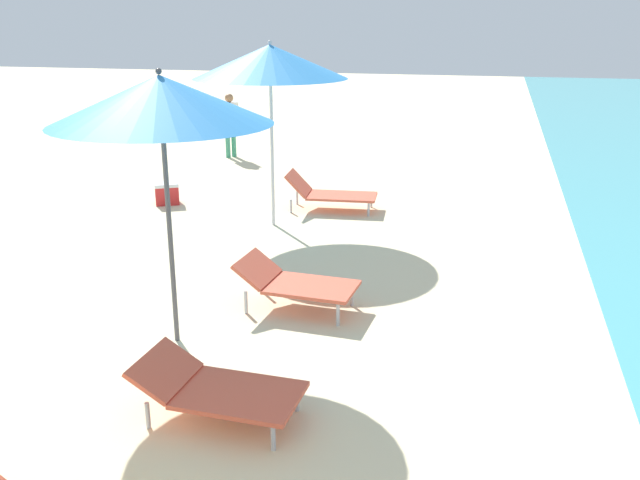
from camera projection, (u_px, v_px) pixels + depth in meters
umbrella_second at (161, 100)px, 6.43m from camera, size 2.12×2.12×2.76m
lounger_second_shoreside at (295, 282)px, 7.86m from camera, size 1.38×0.76×0.58m
lounger_second_inland at (217, 388)px, 5.71m from camera, size 1.39×0.74×0.51m
umbrella_farthest at (270, 62)px, 10.40m from camera, size 2.37×2.37×2.88m
lounger_farthest_shoreside at (329, 193)px, 11.95m from camera, size 1.60×0.82×0.66m
person_walking_near at (230, 119)px, 16.32m from camera, size 0.39×0.42×1.50m
cooler_box at (167, 193)px, 12.40m from camera, size 0.54×0.52×0.39m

